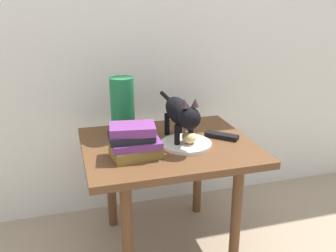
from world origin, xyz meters
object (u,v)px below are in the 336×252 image
object	(u,v)px
green_vase	(122,108)
bread_roll	(189,137)
cat	(180,113)
plate	(186,144)
tv_remote	(222,136)
side_table	(168,158)
book_stack	(134,142)

from	to	relation	value
green_vase	bread_roll	bearing A→B (deg)	-37.50
bread_roll	cat	bearing A→B (deg)	113.45
plate	tv_remote	xyz separation A→B (m)	(0.18, 0.04, 0.00)
tv_remote	plate	bearing A→B (deg)	-124.81
bread_roll	green_vase	xyz separation A→B (m)	(-0.25, 0.19, 0.10)
cat	tv_remote	xyz separation A→B (m)	(0.19, -0.01, -0.12)
bread_roll	green_vase	world-z (taller)	green_vase
side_table	book_stack	bearing A→B (deg)	-150.32
side_table	cat	xyz separation A→B (m)	(0.06, 0.00, 0.20)
bread_roll	side_table	bearing A→B (deg)	147.52
cat	green_vase	distance (m)	0.26
cat	side_table	bearing A→B (deg)	-177.19
plate	tv_remote	distance (m)	0.19
bread_roll	green_vase	bearing A→B (deg)	142.50
cat	green_vase	world-z (taller)	green_vase
side_table	tv_remote	distance (m)	0.26
green_vase	tv_remote	bearing A→B (deg)	-19.17
side_table	tv_remote	xyz separation A→B (m)	(0.25, -0.01, 0.08)
plate	cat	distance (m)	0.13
cat	book_stack	world-z (taller)	cat
side_table	green_vase	world-z (taller)	green_vase
bread_roll	tv_remote	xyz separation A→B (m)	(0.17, 0.04, -0.03)
bread_roll	tv_remote	size ratio (longest dim) A/B	0.53
green_vase	tv_remote	xyz separation A→B (m)	(0.42, -0.15, -0.13)
side_table	plate	bearing A→B (deg)	-32.48
side_table	book_stack	world-z (taller)	book_stack
plate	tv_remote	size ratio (longest dim) A/B	1.46
side_table	bread_roll	distance (m)	0.14
green_vase	tv_remote	size ratio (longest dim) A/B	1.81
plate	tv_remote	bearing A→B (deg)	11.75
green_vase	tv_remote	distance (m)	0.46
cat	bread_roll	bearing A→B (deg)	-66.55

